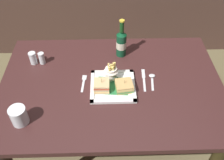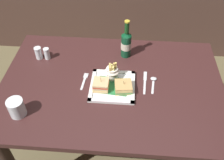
{
  "view_description": "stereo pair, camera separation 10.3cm",
  "coord_description": "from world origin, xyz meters",
  "views": [
    {
      "loc": [
        -0.02,
        -0.98,
        1.73
      ],
      "look_at": [
        0.0,
        -0.01,
        0.78
      ],
      "focal_mm": 40.77,
      "sensor_mm": 36.0,
      "label": 1
    },
    {
      "loc": [
        0.08,
        -0.98,
        1.73
      ],
      "look_at": [
        0.0,
        -0.01,
        0.78
      ],
      "focal_mm": 40.77,
      "sensor_mm": 36.0,
      "label": 2
    }
  ],
  "objects": [
    {
      "name": "beer_bottle",
      "position": [
        0.07,
        0.25,
        0.83
      ],
      "size": [
        0.06,
        0.06,
        0.24
      ],
      "color": "#104027",
      "rests_on": "dining_table"
    },
    {
      "name": "salt_shaker",
      "position": [
        -0.45,
        0.18,
        0.78
      ],
      "size": [
        0.04,
        0.04,
        0.08
      ],
      "color": "silver",
      "rests_on": "dining_table"
    },
    {
      "name": "ground_plane",
      "position": [
        0.0,
        0.0,
        0.0
      ],
      "size": [
        6.0,
        6.0,
        0.0
      ],
      "primitive_type": "plane",
      "color": "brown"
    },
    {
      "name": "water_glass",
      "position": [
        -0.44,
        -0.24,
        0.78
      ],
      "size": [
        0.08,
        0.08,
        0.09
      ],
      "color": "silver",
      "rests_on": "dining_table"
    },
    {
      "name": "dining_table",
      "position": [
        0.0,
        0.0,
        0.63
      ],
      "size": [
        1.22,
        0.83,
        0.74
      ],
      "color": "#3B1F1E",
      "rests_on": "ground_plane"
    },
    {
      "name": "sandwich_half_left",
      "position": [
        -0.05,
        -0.05,
        0.78
      ],
      "size": [
        0.08,
        0.08,
        0.08
      ],
      "color": "tan",
      "rests_on": "square_plate"
    },
    {
      "name": "square_plate",
      "position": [
        0.01,
        -0.03,
        0.75
      ],
      "size": [
        0.24,
        0.24,
        0.02
      ],
      "color": "white",
      "rests_on": "dining_table"
    },
    {
      "name": "spoon",
      "position": [
        0.23,
        0.03,
        0.75
      ],
      "size": [
        0.04,
        0.13,
        0.01
      ],
      "color": "silver",
      "rests_on": "dining_table"
    },
    {
      "name": "pepper_shaker",
      "position": [
        -0.4,
        0.18,
        0.78
      ],
      "size": [
        0.04,
        0.04,
        0.07
      ],
      "color": "silver",
      "rests_on": "dining_table"
    },
    {
      "name": "fork",
      "position": [
        -0.15,
        0.01,
        0.75
      ],
      "size": [
        0.03,
        0.13,
        0.0
      ],
      "color": "silver",
      "rests_on": "dining_table"
    },
    {
      "name": "fries_cup",
      "position": [
        0.0,
        0.04,
        0.8
      ],
      "size": [
        0.08,
        0.08,
        0.11
      ],
      "color": "white",
      "rests_on": "square_plate"
    },
    {
      "name": "sandwich_half_right",
      "position": [
        0.07,
        -0.05,
        0.77
      ],
      "size": [
        0.1,
        0.1,
        0.06
      ],
      "color": "tan",
      "rests_on": "square_plate"
    },
    {
      "name": "knife",
      "position": [
        0.18,
        0.03,
        0.75
      ],
      "size": [
        0.02,
        0.18,
        0.0
      ],
      "color": "silver",
      "rests_on": "dining_table"
    }
  ]
}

